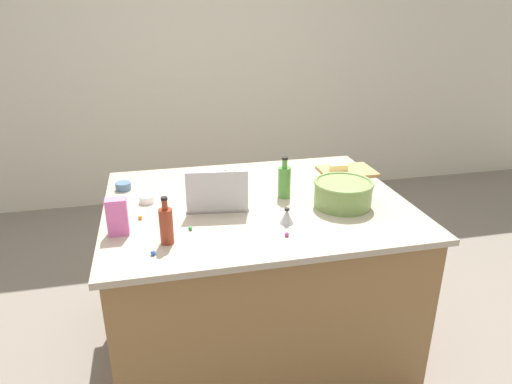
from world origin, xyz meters
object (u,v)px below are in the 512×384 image
(laptop, at_px, (217,199))
(ramekin_small, at_px, (123,186))
(bottle_soy, at_px, (166,225))
(bottle_olive, at_px, (284,181))
(kitchen_timer, at_px, (287,216))
(butter_stick_left, at_px, (339,168))
(ramekin_medium, at_px, (147,199))
(cutting_board, at_px, (347,171))
(mixing_bowl_large, at_px, (343,193))
(ramekin_wide, at_px, (230,171))
(candy_bag, at_px, (117,217))

(laptop, distance_m, ramekin_small, 0.59)
(bottle_soy, relative_size, bottle_olive, 0.96)
(laptop, xyz_separation_m, kitchen_timer, (0.29, -0.25, -0.01))
(butter_stick_left, xyz_separation_m, ramekin_medium, (-1.14, -0.20, -0.02))
(butter_stick_left, relative_size, ramekin_medium, 1.41)
(laptop, xyz_separation_m, cutting_board, (0.85, 0.34, -0.04))
(mixing_bowl_large, relative_size, ramekin_medium, 3.88)
(butter_stick_left, xyz_separation_m, ramekin_wide, (-0.65, 0.13, -0.02))
(bottle_olive, bearing_deg, laptop, -170.97)
(bottle_olive, height_order, ramekin_small, bottle_olive)
(ramekin_small, bearing_deg, candy_bag, -89.82)
(bottle_olive, height_order, candy_bag, bottle_olive)
(candy_bag, bearing_deg, butter_stick_left, 22.81)
(mixing_bowl_large, height_order, ramekin_wide, mixing_bowl_large)
(mixing_bowl_large, bearing_deg, butter_stick_left, 70.05)
(bottle_olive, distance_m, cutting_board, 0.57)
(butter_stick_left, bearing_deg, bottle_olive, -146.27)
(mixing_bowl_large, height_order, bottle_soy, bottle_soy)
(cutting_board, relative_size, candy_bag, 1.92)
(bottle_olive, relative_size, ramekin_small, 2.65)
(bottle_soy, xyz_separation_m, bottle_olive, (0.63, 0.38, 0.00))
(bottle_soy, distance_m, butter_stick_left, 1.25)
(laptop, distance_m, bottle_soy, 0.42)
(cutting_board, relative_size, butter_stick_left, 2.97)
(kitchen_timer, bearing_deg, ramekin_small, 141.53)
(bottle_olive, xyz_separation_m, kitchen_timer, (-0.08, -0.31, -0.05))
(ramekin_small, bearing_deg, bottle_soy, -72.82)
(laptop, xyz_separation_m, ramekin_medium, (-0.35, 0.14, -0.03))
(butter_stick_left, bearing_deg, laptop, -156.62)
(mixing_bowl_large, height_order, ramekin_medium, mixing_bowl_large)
(laptop, height_order, ramekin_small, laptop)
(bottle_olive, height_order, butter_stick_left, bottle_olive)
(butter_stick_left, bearing_deg, bottle_soy, -147.88)
(butter_stick_left, relative_size, ramekin_small, 1.31)
(mixing_bowl_large, bearing_deg, candy_bag, -176.17)
(bottle_soy, distance_m, candy_bag, 0.25)
(mixing_bowl_large, bearing_deg, kitchen_timer, -157.88)
(bottle_olive, bearing_deg, kitchen_timer, -103.81)
(cutting_board, bearing_deg, mixing_bowl_large, -115.95)
(butter_stick_left, bearing_deg, cutting_board, 0.00)
(ramekin_medium, distance_m, kitchen_timer, 0.75)
(laptop, bearing_deg, bottle_soy, -129.47)
(bottle_soy, xyz_separation_m, ramekin_wide, (0.41, 0.79, -0.07))
(ramekin_medium, distance_m, ramekin_wide, 0.59)
(butter_stick_left, distance_m, candy_bag, 1.37)
(cutting_board, relative_size, ramekin_wide, 4.31)
(ramekin_medium, xyz_separation_m, candy_bag, (-0.12, -0.33, 0.07))
(laptop, bearing_deg, ramekin_medium, 157.40)
(bottle_soy, height_order, candy_bag, bottle_soy)
(ramekin_small, relative_size, ramekin_wide, 1.11)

